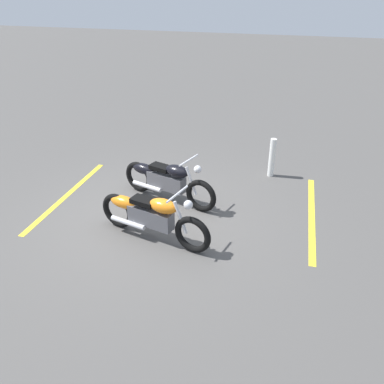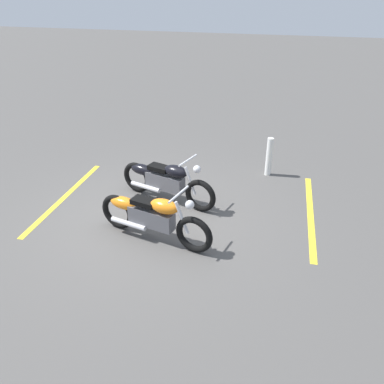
# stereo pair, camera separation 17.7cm
# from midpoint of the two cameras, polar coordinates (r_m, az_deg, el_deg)

# --- Properties ---
(ground_plane) EXTENTS (60.00, 60.00, 0.00)m
(ground_plane) POSITION_cam_midpoint_polar(r_m,az_deg,el_deg) (7.72, -5.71, -3.36)
(ground_plane) COLOR #514F4C
(motorcycle_bright_foreground) EXTENTS (2.20, 0.74, 1.04)m
(motorcycle_bright_foreground) POSITION_cam_midpoint_polar(r_m,az_deg,el_deg) (6.84, -5.31, -3.32)
(motorcycle_bright_foreground) COLOR black
(motorcycle_bright_foreground) RESTS_ON ground
(motorcycle_dark_foreground) EXTENTS (2.17, 0.81, 1.04)m
(motorcycle_dark_foreground) POSITION_cam_midpoint_polar(r_m,az_deg,el_deg) (8.03, -3.16, 1.80)
(motorcycle_dark_foreground) COLOR black
(motorcycle_dark_foreground) RESTS_ON ground
(bollard_post) EXTENTS (0.14, 0.14, 0.90)m
(bollard_post) POSITION_cam_midpoint_polar(r_m,az_deg,el_deg) (9.26, 11.99, 4.86)
(bollard_post) COLOR white
(bollard_post) RESTS_ON ground
(parking_stripe_near) EXTENTS (0.23, 3.20, 0.01)m
(parking_stripe_near) POSITION_cam_midpoint_polar(r_m,az_deg,el_deg) (8.78, -16.96, -0.40)
(parking_stripe_near) COLOR yellow
(parking_stripe_near) RESTS_ON ground
(parking_stripe_mid) EXTENTS (0.23, 3.20, 0.01)m
(parking_stripe_mid) POSITION_cam_midpoint_polar(r_m,az_deg,el_deg) (8.04, 17.46, -3.25)
(parking_stripe_mid) COLOR yellow
(parking_stripe_mid) RESTS_ON ground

